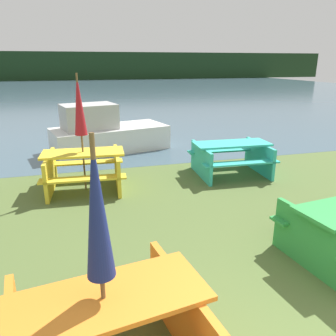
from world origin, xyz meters
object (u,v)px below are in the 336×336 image
(picnic_table_yellow, at_px, (84,167))
(boat, at_px, (105,134))
(picnic_table_orange, at_px, (106,330))
(umbrella_navy, at_px, (97,212))
(umbrella_crimson, at_px, (79,106))
(picnic_table_teal, at_px, (231,155))

(picnic_table_yellow, height_order, boat, boat)
(picnic_table_orange, distance_m, umbrella_navy, 1.05)
(umbrella_crimson, relative_size, boat, 0.65)
(boat, bearing_deg, picnic_table_yellow, -116.78)
(picnic_table_yellow, xyz_separation_m, picnic_table_teal, (3.33, 0.06, -0.01))
(umbrella_navy, xyz_separation_m, boat, (0.66, 7.49, -0.99))
(umbrella_crimson, bearing_deg, picnic_table_orange, -89.44)
(picnic_table_yellow, distance_m, boat, 3.12)
(umbrella_navy, distance_m, boat, 7.59)
(picnic_table_orange, bearing_deg, umbrella_navy, 90.00)
(picnic_table_orange, distance_m, picnic_table_teal, 5.58)
(picnic_table_orange, relative_size, umbrella_crimson, 0.79)
(umbrella_navy, relative_size, boat, 0.58)
(picnic_table_orange, relative_size, picnic_table_yellow, 1.07)
(umbrella_crimson, relative_size, umbrella_navy, 1.12)
(picnic_table_orange, height_order, umbrella_navy, umbrella_navy)
(picnic_table_teal, distance_m, umbrella_navy, 5.68)
(picnic_table_yellow, distance_m, umbrella_navy, 4.57)
(picnic_table_yellow, bearing_deg, umbrella_crimson, -75.96)
(picnic_table_teal, relative_size, umbrella_crimson, 0.77)
(picnic_table_yellow, relative_size, umbrella_crimson, 0.74)
(picnic_table_orange, distance_m, boat, 7.52)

